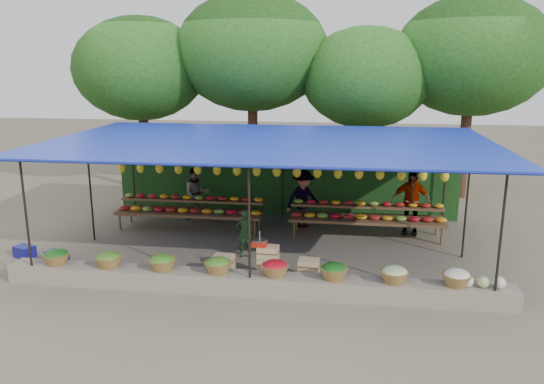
# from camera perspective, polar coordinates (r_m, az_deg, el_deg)

# --- Properties ---
(ground) EXTENTS (60.00, 60.00, 0.00)m
(ground) POSITION_cam_1_polar(r_m,az_deg,el_deg) (13.80, -0.25, -6.05)
(ground) COLOR brown
(ground) RESTS_ON ground
(stone_curb) EXTENTS (10.60, 0.55, 0.40)m
(stone_curb) POSITION_cam_1_polar(r_m,az_deg,el_deg) (11.20, -2.25, -9.81)
(stone_curb) COLOR #6B6555
(stone_curb) RESTS_ON ground
(stall_canopy) EXTENTS (10.80, 6.60, 2.82)m
(stall_canopy) POSITION_cam_1_polar(r_m,az_deg,el_deg) (13.20, -0.22, 5.05)
(stall_canopy) COLOR black
(stall_canopy) RESTS_ON ground
(produce_baskets) EXTENTS (8.98, 0.58, 0.34)m
(produce_baskets) POSITION_cam_1_polar(r_m,az_deg,el_deg) (11.08, -2.79, -8.05)
(produce_baskets) COLOR brown
(produce_baskets) RESTS_ON stone_curb
(netting_backdrop) EXTENTS (10.60, 0.06, 2.50)m
(netting_backdrop) POSITION_cam_1_polar(r_m,az_deg,el_deg) (16.47, 1.28, 1.74)
(netting_backdrop) COLOR #1D4D1B
(netting_backdrop) RESTS_ON ground
(tree_row) EXTENTS (16.51, 5.50, 7.12)m
(tree_row) POSITION_cam_1_polar(r_m,az_deg,el_deg) (18.99, 3.94, 13.80)
(tree_row) COLOR #392014
(tree_row) RESTS_ON ground
(fruit_table_left) EXTENTS (4.21, 0.95, 0.93)m
(fruit_table_left) POSITION_cam_1_polar(r_m,az_deg,el_deg) (15.39, -8.76, -1.74)
(fruit_table_left) COLOR #502E20
(fruit_table_left) RESTS_ON ground
(fruit_table_right) EXTENTS (4.21, 0.95, 0.93)m
(fruit_table_right) POSITION_cam_1_polar(r_m,az_deg,el_deg) (14.79, 10.17, -2.44)
(fruit_table_right) COLOR #502E20
(fruit_table_right) RESTS_ON ground
(crate_counter) EXTENTS (2.36, 0.36, 0.77)m
(crate_counter) POSITION_cam_1_polar(r_m,az_deg,el_deg) (11.80, -0.57, -7.95)
(crate_counter) COLOR tan
(crate_counter) RESTS_ON ground
(weighing_scale) EXTENTS (0.33, 0.33, 0.35)m
(weighing_scale) POSITION_cam_1_polar(r_m,az_deg,el_deg) (11.63, -1.33, -5.43)
(weighing_scale) COLOR red
(weighing_scale) RESTS_ON crate_counter
(vendor_seated) EXTENTS (0.50, 0.39, 1.22)m
(vendor_seated) POSITION_cam_1_polar(r_m,az_deg,el_deg) (13.02, -2.92, -4.46)
(vendor_seated) COLOR #1A391C
(vendor_seated) RESTS_ON ground
(customer_left) EXTENTS (0.95, 0.86, 1.59)m
(customer_left) POSITION_cam_1_polar(r_m,az_deg,el_deg) (16.25, -8.12, -0.20)
(customer_left) COLOR slate
(customer_left) RESTS_ON ground
(customer_mid) EXTENTS (1.26, 1.15, 1.70)m
(customer_mid) POSITION_cam_1_polar(r_m,az_deg,el_deg) (15.29, 3.38, -0.77)
(customer_mid) COLOR slate
(customer_mid) RESTS_ON ground
(customer_right) EXTENTS (1.14, 0.63, 1.85)m
(customer_right) POSITION_cam_1_polar(r_m,az_deg,el_deg) (15.17, 14.71, -1.03)
(customer_right) COLOR slate
(customer_right) RESTS_ON ground
(blue_crate_front) EXTENTS (0.54, 0.44, 0.29)m
(blue_crate_front) POSITION_cam_1_polar(r_m,az_deg,el_deg) (13.81, -22.15, -6.47)
(blue_crate_front) COLOR navy
(blue_crate_front) RESTS_ON ground
(blue_crate_back) EXTENTS (0.55, 0.48, 0.28)m
(blue_crate_back) POSITION_cam_1_polar(r_m,az_deg,el_deg) (14.51, -25.06, -5.81)
(blue_crate_back) COLOR navy
(blue_crate_back) RESTS_ON ground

